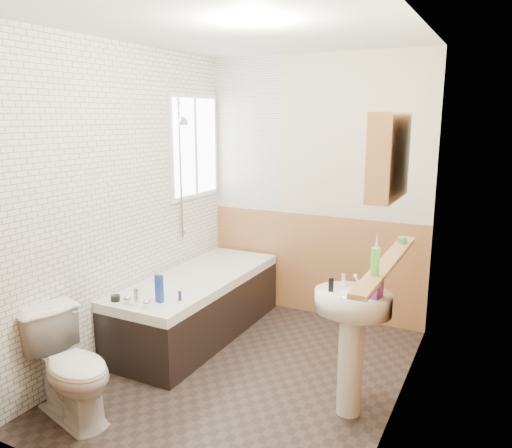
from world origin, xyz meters
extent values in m
plane|color=black|center=(0.00, 0.00, 0.00)|extent=(2.80, 2.80, 0.00)
plane|color=white|center=(0.00, 0.00, 2.50)|extent=(2.80, 2.80, 0.00)
cube|color=beige|center=(0.00, 1.41, 1.25)|extent=(2.20, 0.02, 2.50)
cube|color=beige|center=(0.00, -1.41, 1.25)|extent=(2.20, 0.02, 2.50)
cube|color=beige|center=(-1.11, 0.00, 1.25)|extent=(0.02, 2.80, 2.50)
cube|color=beige|center=(1.11, 0.00, 1.25)|extent=(0.02, 2.80, 2.50)
cube|color=#B27B49|center=(1.09, 0.00, 0.50)|extent=(0.01, 2.80, 1.00)
cube|color=#B27B49|center=(0.00, -1.39, 0.50)|extent=(2.20, 0.01, 1.00)
cube|color=#B27B49|center=(0.00, 1.39, 0.50)|extent=(2.20, 0.01, 1.00)
cube|color=white|center=(-1.09, 0.00, 1.25)|extent=(0.01, 2.80, 2.50)
cube|color=white|center=(-0.73, 1.39, 1.75)|extent=(0.75, 0.01, 1.50)
cube|color=white|center=(-1.07, 0.95, 1.65)|extent=(0.03, 0.79, 0.99)
cube|color=white|center=(-1.05, 0.95, 1.65)|extent=(0.01, 0.70, 0.90)
cube|color=white|center=(-1.05, 0.95, 1.65)|extent=(0.01, 0.04, 0.90)
cube|color=black|center=(-0.73, 0.44, 0.24)|extent=(0.70, 1.82, 0.47)
cube|color=white|center=(-0.73, 0.44, 0.51)|extent=(0.70, 1.82, 0.08)
cube|color=white|center=(-0.73, 0.44, 0.50)|extent=(0.56, 1.68, 0.04)
cylinder|color=silver|center=(-0.73, -0.37, 0.62)|extent=(0.04, 0.04, 0.14)
sphere|color=silver|center=(-0.82, -0.37, 0.59)|extent=(0.06, 0.06, 0.06)
sphere|color=silver|center=(-0.64, -0.37, 0.59)|extent=(0.06, 0.06, 0.06)
cylinder|color=silver|center=(-1.05, 0.68, 1.46)|extent=(0.02, 0.02, 1.29)
cylinder|color=silver|center=(-1.05, 0.68, 0.87)|extent=(0.05, 0.05, 0.02)
cylinder|color=silver|center=(-1.05, 0.68, 2.05)|extent=(0.05, 0.05, 0.02)
cylinder|color=silver|center=(-1.00, 0.68, 1.89)|extent=(0.07, 0.09, 0.09)
imported|color=white|center=(-0.76, -1.00, 0.35)|extent=(0.79, 0.57, 0.69)
cylinder|color=white|center=(0.84, -0.14, 0.34)|extent=(0.16, 0.16, 0.69)
ellipsoid|color=white|center=(0.84, -0.14, 0.78)|extent=(0.50, 0.40, 0.13)
cylinder|color=silver|center=(0.74, -0.05, 0.89)|extent=(0.03, 0.03, 0.08)
cylinder|color=silver|center=(0.94, -0.05, 0.89)|extent=(0.03, 0.03, 0.08)
cylinder|color=silver|center=(0.84, -0.07, 0.92)|extent=(0.02, 0.11, 0.09)
cube|color=#B27B49|center=(1.04, -0.13, 1.07)|extent=(0.10, 1.36, 0.03)
cube|color=#B27B49|center=(1.02, -0.14, 1.71)|extent=(0.13, 0.55, 0.50)
cube|color=silver|center=(0.95, -0.27, 1.71)|extent=(0.01, 0.21, 0.38)
cube|color=silver|center=(0.95, 0.00, 1.71)|extent=(0.01, 0.21, 0.38)
cylinder|color=#59C647|center=(1.04, -0.46, 1.16)|extent=(0.05, 0.05, 0.16)
cone|color=silver|center=(1.04, -0.45, 1.20)|extent=(0.05, 0.05, 0.24)
cylinder|color=#388447|center=(1.04, 0.33, 1.10)|extent=(0.08, 0.08, 0.04)
imported|color=purple|center=(0.98, -0.18, 0.90)|extent=(0.13, 0.22, 0.09)
cylinder|color=black|center=(0.71, -0.20, 0.90)|extent=(0.03, 0.03, 0.09)
cube|color=#19339E|center=(-0.63, -0.23, 0.66)|extent=(0.06, 0.05, 0.21)
cylinder|color=black|center=(-0.94, -0.36, 0.58)|extent=(0.08, 0.08, 0.04)
cylinder|color=navy|center=(-0.51, -0.14, 0.59)|extent=(0.03, 0.03, 0.08)
camera|label=1|loc=(1.64, -3.09, 1.94)|focal=35.00mm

